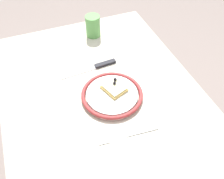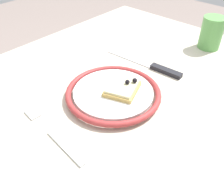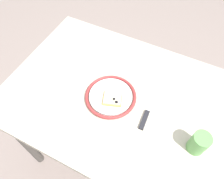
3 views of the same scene
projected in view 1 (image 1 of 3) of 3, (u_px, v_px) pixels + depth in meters
The scene contains 7 objects.
ground_plane at pixel (106, 177), 1.45m from camera, with size 6.00×6.00×0.00m, color gray.
dining_table at pixel (104, 112), 0.98m from camera, with size 1.00×0.73×0.73m.
plate at pixel (112, 95), 0.90m from camera, with size 0.23×0.23×0.02m.
pizza_slice_near at pixel (114, 87), 0.90m from camera, with size 0.10×0.09×0.03m.
knife at pixel (98, 66), 1.01m from camera, with size 0.03×0.24×0.01m.
fork at pixel (128, 135), 0.79m from camera, with size 0.04×0.20×0.00m.
cup at pixel (93, 26), 1.13m from camera, with size 0.07×0.07×0.10m, color #599E4C.
Camera 1 is at (-0.57, 0.18, 1.42)m, focal length 39.38 mm.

